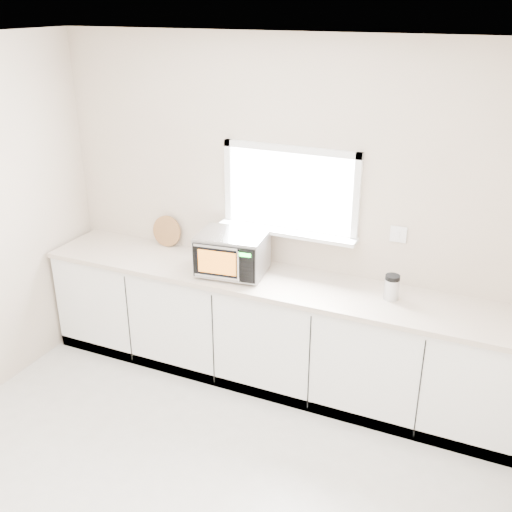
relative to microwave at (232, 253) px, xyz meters
The scene contains 7 objects.
back_wall 0.56m from the microwave, 44.36° to the left, with size 4.00×0.17×2.70m.
cabinets 0.74m from the microwave, ahead, with size 3.92×0.60×0.88m, color white.
countertop 0.40m from the microwave, ahead, with size 3.92×0.64×0.04m, color beige.
microwave is the anchor object (origin of this frame).
knife_block 0.14m from the microwave, ahead, with size 0.14×0.21×0.28m.
cutting_board 0.82m from the microwave, 159.85° to the left, with size 0.27×0.27×0.02m, color #9A5D3B.
coffee_grinder 1.24m from the microwave, ahead, with size 0.13×0.13×0.19m.
Camera 1 is at (1.56, -2.16, 2.91)m, focal length 42.00 mm.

